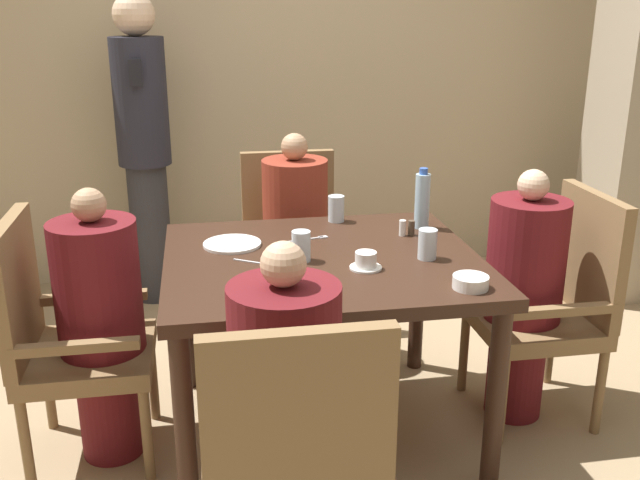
% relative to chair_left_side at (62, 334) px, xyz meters
% --- Properties ---
extents(ground_plane, '(16.00, 16.00, 0.00)m').
position_rel_chair_left_side_xyz_m(ground_plane, '(1.00, 0.00, -0.53)').
color(ground_plane, '#9E8460').
extents(wall_back, '(8.00, 0.06, 2.80)m').
position_rel_chair_left_side_xyz_m(wall_back, '(1.00, 1.95, 0.87)').
color(wall_back, tan).
rests_on(wall_back, ground_plane).
extents(dining_table, '(1.21, 1.06, 0.78)m').
position_rel_chair_left_side_xyz_m(dining_table, '(1.00, 0.00, 0.16)').
color(dining_table, '#331E14').
rests_on(dining_table, ground_plane).
extents(chair_left_side, '(0.49, 0.49, 0.98)m').
position_rel_chair_left_side_xyz_m(chair_left_side, '(0.00, 0.00, 0.00)').
color(chair_left_side, brown).
rests_on(chair_left_side, ground_plane).
extents(diner_in_left_chair, '(0.32, 0.32, 1.09)m').
position_rel_chair_left_side_xyz_m(diner_in_left_chair, '(0.15, 0.00, 0.03)').
color(diner_in_left_chair, '#5B1419').
rests_on(diner_in_left_chair, ground_plane).
extents(chair_far_side, '(0.49, 0.49, 0.98)m').
position_rel_chair_left_side_xyz_m(chair_far_side, '(1.00, 0.92, 0.00)').
color(chair_far_side, brown).
rests_on(chair_far_side, ground_plane).
extents(diner_in_far_chair, '(0.32, 0.32, 1.12)m').
position_rel_chair_left_side_xyz_m(diner_in_far_chair, '(1.00, 0.77, 0.05)').
color(diner_in_far_chair, maroon).
rests_on(diner_in_far_chair, ground_plane).
extents(chair_right_side, '(0.49, 0.49, 0.98)m').
position_rel_chair_left_side_xyz_m(chair_right_side, '(1.99, 0.00, 0.00)').
color(chair_right_side, brown).
rests_on(chair_right_side, ground_plane).
extents(diner_in_right_chair, '(0.32, 0.32, 1.09)m').
position_rel_chair_left_side_xyz_m(diner_in_right_chair, '(1.85, 0.00, 0.03)').
color(diner_in_right_chair, '#5B1419').
rests_on(diner_in_right_chair, ground_plane).
extents(chair_near_corner, '(0.49, 0.49, 0.98)m').
position_rel_chair_left_side_xyz_m(chair_near_corner, '(0.75, -0.92, 0.00)').
color(chair_near_corner, brown).
rests_on(chair_near_corner, ground_plane).
extents(diner_in_near_chair, '(0.32, 0.32, 1.11)m').
position_rel_chair_left_side_xyz_m(diner_in_near_chair, '(0.75, -0.77, 0.04)').
color(diner_in_near_chair, '#5B1419').
rests_on(diner_in_near_chair, ground_plane).
extents(standing_host, '(0.30, 0.34, 1.77)m').
position_rel_chair_left_side_xyz_m(standing_host, '(0.24, 1.58, 0.42)').
color(standing_host, '#2D2D33').
rests_on(standing_host, ground_plane).
extents(plate_main_left, '(0.24, 0.24, 0.01)m').
position_rel_chair_left_side_xyz_m(plate_main_left, '(0.66, 0.19, 0.26)').
color(plate_main_left, white).
rests_on(plate_main_left, dining_table).
extents(plate_main_right, '(0.24, 0.24, 0.01)m').
position_rel_chair_left_side_xyz_m(plate_main_right, '(0.76, -0.39, 0.26)').
color(plate_main_right, white).
rests_on(plate_main_right, dining_table).
extents(teacup_with_saucer, '(0.12, 0.12, 0.06)m').
position_rel_chair_left_side_xyz_m(teacup_with_saucer, '(1.13, -0.16, 0.28)').
color(teacup_with_saucer, white).
rests_on(teacup_with_saucer, dining_table).
extents(bowl_small, '(0.12, 0.12, 0.04)m').
position_rel_chair_left_side_xyz_m(bowl_small, '(1.44, -0.40, 0.27)').
color(bowl_small, white).
rests_on(bowl_small, dining_table).
extents(water_bottle, '(0.06, 0.06, 0.27)m').
position_rel_chair_left_side_xyz_m(water_bottle, '(1.49, 0.29, 0.38)').
color(water_bottle, '#A3C6DB').
rests_on(water_bottle, dining_table).
extents(glass_tall_near, '(0.07, 0.07, 0.12)m').
position_rel_chair_left_side_xyz_m(glass_tall_near, '(0.91, -0.03, 0.31)').
color(glass_tall_near, silver).
rests_on(glass_tall_near, dining_table).
extents(glass_tall_mid, '(0.07, 0.07, 0.12)m').
position_rel_chair_left_side_xyz_m(glass_tall_mid, '(1.14, 0.45, 0.31)').
color(glass_tall_mid, silver).
rests_on(glass_tall_mid, dining_table).
extents(glass_tall_far, '(0.07, 0.07, 0.12)m').
position_rel_chair_left_side_xyz_m(glass_tall_far, '(1.39, -0.09, 0.31)').
color(glass_tall_far, silver).
rests_on(glass_tall_far, dining_table).
extents(salt_shaker, '(0.03, 0.03, 0.07)m').
position_rel_chair_left_side_xyz_m(salt_shaker, '(1.37, 0.20, 0.29)').
color(salt_shaker, white).
rests_on(salt_shaker, dining_table).
extents(pepper_shaker, '(0.03, 0.03, 0.06)m').
position_rel_chair_left_side_xyz_m(pepper_shaker, '(1.41, 0.20, 0.28)').
color(pepper_shaker, '#4C3D2D').
rests_on(pepper_shaker, dining_table).
extents(fork_beside_plate, '(0.19, 0.06, 0.00)m').
position_rel_chair_left_side_xyz_m(fork_beside_plate, '(0.98, 0.22, 0.25)').
color(fork_beside_plate, silver).
rests_on(fork_beside_plate, dining_table).
extents(knife_beside_plate, '(0.18, 0.12, 0.00)m').
position_rel_chair_left_side_xyz_m(knife_beside_plate, '(0.75, -0.04, 0.25)').
color(knife_beside_plate, silver).
rests_on(knife_beside_plate, dining_table).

